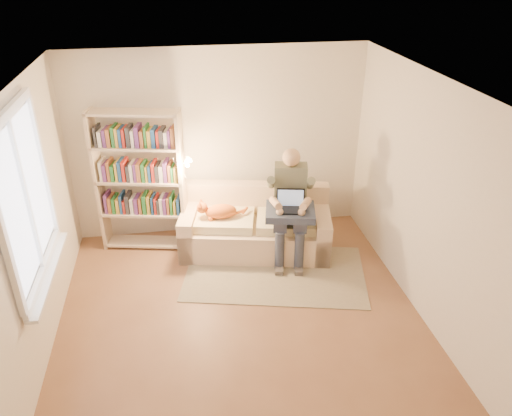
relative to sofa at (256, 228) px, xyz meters
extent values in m
plane|color=brown|center=(-0.40, -1.59, -0.30)|extent=(4.50, 4.50, 0.00)
cube|color=white|center=(-0.40, -1.59, 2.30)|extent=(4.00, 4.50, 0.02)
cube|color=silver|center=(-2.40, -1.59, 1.00)|extent=(0.02, 4.50, 2.60)
cube|color=silver|center=(1.60, -1.59, 1.00)|extent=(0.02, 4.50, 2.60)
cube|color=silver|center=(-0.40, 0.66, 1.00)|extent=(4.00, 0.02, 2.60)
cube|color=silver|center=(-0.40, -3.84, 1.00)|extent=(4.00, 0.02, 2.60)
plane|color=white|center=(-2.37, -1.39, 1.35)|extent=(0.00, 1.50, 1.50)
cube|color=white|center=(-2.36, -1.39, 2.14)|extent=(0.05, 1.50, 0.08)
cube|color=white|center=(-2.36, -1.39, 0.56)|extent=(0.05, 1.50, 0.08)
cube|color=white|center=(-2.36, -1.39, 1.35)|extent=(0.04, 0.05, 1.50)
cube|color=white|center=(-2.32, -1.39, 0.51)|extent=(0.12, 1.52, 0.04)
cube|color=beige|center=(-0.01, -0.04, -0.10)|extent=(2.11, 1.27, 0.41)
cube|color=beige|center=(0.06, 0.30, 0.32)|extent=(1.96, 0.60, 0.42)
cube|color=beige|center=(-0.87, 0.14, -0.01)|extent=(0.38, 0.91, 0.59)
cube|color=beige|center=(0.86, -0.22, -0.01)|extent=(0.38, 0.91, 0.59)
cube|color=beige|center=(-0.45, 0.00, 0.17)|extent=(0.94, 0.75, 0.12)
cube|color=beige|center=(0.41, -0.18, 0.17)|extent=(0.94, 0.75, 0.12)
cube|color=slate|center=(0.44, -0.10, 0.66)|extent=(0.45, 0.31, 0.57)
sphere|color=tan|center=(0.43, -0.12, 1.05)|extent=(0.23, 0.23, 0.23)
cube|color=#363B4B|center=(0.26, -0.34, 0.32)|extent=(0.26, 0.49, 0.18)
cube|color=#363B4B|center=(0.50, -0.39, 0.32)|extent=(0.26, 0.49, 0.18)
cylinder|color=#363B4B|center=(0.21, -0.56, -0.03)|extent=(0.12, 0.12, 0.55)
cylinder|color=#363B4B|center=(0.46, -0.61, -0.03)|extent=(0.12, 0.12, 0.55)
ellipsoid|color=orange|center=(-0.46, -0.03, 0.32)|extent=(0.45, 0.30, 0.19)
sphere|color=orange|center=(-0.70, -0.01, 0.38)|extent=(0.15, 0.15, 0.15)
cylinder|color=orange|center=(-0.23, -0.03, 0.28)|extent=(0.21, 0.08, 0.06)
cube|color=#2C364E|center=(0.39, -0.39, 0.42)|extent=(0.71, 0.62, 0.09)
cube|color=black|center=(0.38, -0.43, 0.48)|extent=(0.40, 0.31, 0.02)
cube|color=black|center=(0.41, -0.31, 0.59)|extent=(0.36, 0.14, 0.23)
plane|color=#8CA5CC|center=(0.41, -0.31, 0.59)|extent=(0.33, 0.14, 0.31)
cube|color=beige|center=(-2.01, 0.43, 0.66)|extent=(0.10, 0.29, 1.93)
cube|color=beige|center=(-0.93, 0.20, 0.66)|extent=(0.10, 0.29, 1.93)
cube|color=beige|center=(-1.47, 0.31, -0.25)|extent=(1.18, 0.52, 0.03)
cube|color=beige|center=(-1.47, 0.31, 0.22)|extent=(1.18, 0.52, 0.03)
cube|color=beige|center=(-1.47, 0.31, 0.69)|extent=(1.18, 0.52, 0.03)
cube|color=beige|center=(-1.47, 0.31, 1.15)|extent=(1.18, 0.52, 0.03)
cube|color=beige|center=(-1.47, 0.31, 1.59)|extent=(1.18, 0.52, 0.03)
cube|color=#267233|center=(-1.47, 0.31, 0.35)|extent=(1.01, 0.43, 0.23)
cube|color=gold|center=(-1.47, 0.31, 0.82)|extent=(1.01, 0.43, 0.23)
cube|color=#1E4C8C|center=(-1.47, 0.31, 1.29)|extent=(1.01, 0.43, 0.23)
cylinder|color=beige|center=(-1.01, 0.21, 0.72)|extent=(0.10, 0.10, 0.04)
cone|color=beige|center=(-0.87, 0.06, 1.01)|extent=(0.15, 0.18, 0.16)
cube|color=gray|center=(0.14, -0.65, -0.30)|extent=(2.50, 1.81, 0.01)
camera|label=1|loc=(-0.96, -5.76, 3.39)|focal=35.00mm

